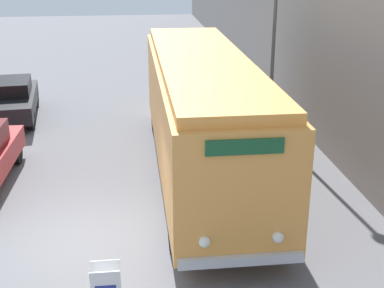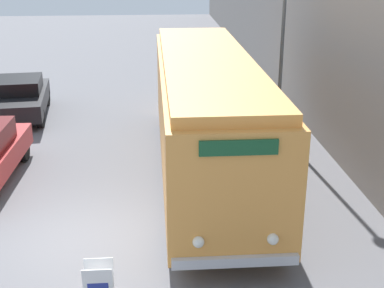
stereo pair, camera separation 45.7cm
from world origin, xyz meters
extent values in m
plane|color=slate|center=(0.00, 0.00, 0.00)|extent=(80.00, 80.00, 0.00)
cube|color=gray|center=(7.24, 10.00, 3.43)|extent=(0.30, 60.00, 6.86)
cylinder|color=black|center=(2.01, -0.59, 0.50)|extent=(0.28, 1.00, 1.00)
cylinder|color=black|center=(4.19, -0.59, 0.50)|extent=(0.28, 1.00, 1.00)
cylinder|color=black|center=(2.01, 7.34, 0.50)|extent=(0.28, 1.00, 1.00)
cylinder|color=black|center=(4.19, 7.34, 0.50)|extent=(0.28, 1.00, 1.00)
cube|color=#EF9E47|center=(3.10, 3.37, 1.81)|extent=(2.50, 10.73, 2.62)
cube|color=#FEA74B|center=(3.10, 3.37, 3.24)|extent=(2.30, 10.30, 0.24)
cube|color=silver|center=(3.10, -2.05, 0.62)|extent=(2.38, 0.12, 0.20)
sphere|color=white|center=(2.41, -2.02, 1.05)|extent=(0.22, 0.22, 0.22)
sphere|color=white|center=(3.79, -2.02, 1.05)|extent=(0.22, 0.22, 0.22)
cube|color=#19512D|center=(3.10, -2.01, 2.87)|extent=(1.38, 0.06, 0.28)
cube|color=white|center=(0.62, -2.43, 0.50)|extent=(0.51, 0.20, 1.00)
cylinder|color=#595E60|center=(5.98, 7.00, 3.64)|extent=(0.12, 0.12, 7.29)
cylinder|color=black|center=(-2.27, 4.82, 0.35)|extent=(0.22, 0.70, 0.70)
cylinder|color=black|center=(-2.37, 7.95, 0.34)|extent=(0.22, 0.68, 0.68)
cylinder|color=black|center=(-2.65, 10.73, 0.34)|extent=(0.22, 0.68, 0.68)
cube|color=black|center=(-3.33, 9.26, 0.65)|extent=(2.34, 4.37, 0.62)
cube|color=black|center=(-3.34, 9.36, 1.21)|extent=(1.81, 2.04, 0.50)
camera|label=1|loc=(1.20, -10.42, 6.14)|focal=50.00mm
camera|label=2|loc=(1.66, -10.47, 6.14)|focal=50.00mm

